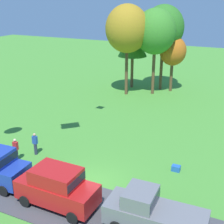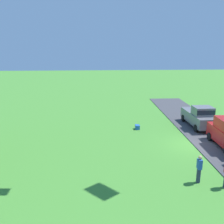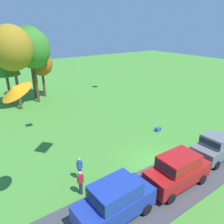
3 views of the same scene
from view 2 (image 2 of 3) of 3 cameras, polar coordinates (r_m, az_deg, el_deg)
The scene contains 5 objects.
ground_plane at distance 22.31m, azimuth 17.30°, elevation -6.94°, with size 120.00×120.00×0.00m, color #478E33.
pavement_strip at distance 23.15m, azimuth 22.44°, elevation -6.53°, with size 36.00×4.40×0.06m, color #424247.
car_pickup_by_flagpole at distance 26.82m, azimuth 18.54°, elevation -0.88°, with size 5.04×2.14×2.14m.
person_watching_sky at distance 16.49m, azimuth 18.44°, elevation -11.66°, with size 0.36×0.24×1.71m.
cooler_box at distance 25.22m, azimuth 5.54°, elevation -3.29°, with size 0.56×0.40×0.40m, color blue.
Camera 2 is at (-19.34, 7.71, 8.02)m, focal length 42.00 mm.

